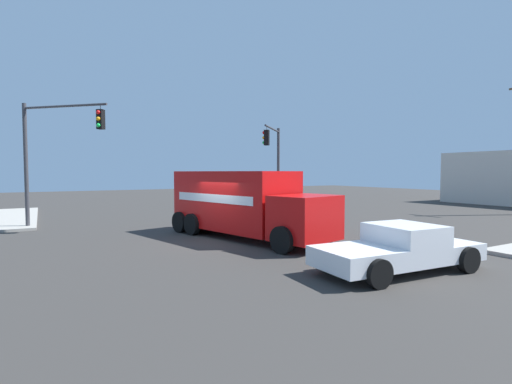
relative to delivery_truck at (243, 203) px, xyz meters
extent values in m
plane|color=#33302D|center=(0.04, -1.05, -1.54)|extent=(100.00, 100.00, 0.00)
cube|color=red|center=(-0.66, -0.16, 0.12)|extent=(6.62, 3.84, 2.62)
cube|color=red|center=(3.43, 0.86, -0.34)|extent=(2.43, 2.79, 1.70)
cube|color=black|center=(4.26, 1.07, 0.00)|extent=(0.57, 1.98, 0.88)
cube|color=#B2B2B7|center=(-3.58, -0.90, -1.35)|extent=(0.75, 2.28, 0.21)
cube|color=white|center=(-0.95, 1.01, 0.25)|extent=(5.07, 1.28, 0.36)
cube|color=white|center=(-0.36, -1.34, 0.25)|extent=(5.07, 1.28, 0.36)
cylinder|color=black|center=(3.08, 2.05, -1.04)|extent=(1.04, 0.51, 1.00)
cylinder|color=black|center=(3.68, -0.36, -1.04)|extent=(1.04, 0.51, 1.00)
cylinder|color=black|center=(-2.42, 0.67, -1.04)|extent=(1.04, 0.51, 1.00)
cylinder|color=black|center=(-1.82, -1.73, -1.04)|extent=(1.04, 0.51, 1.00)
cylinder|color=black|center=(-3.44, 0.42, -1.04)|extent=(1.04, 0.51, 1.00)
cylinder|color=black|center=(-2.84, -1.99, -1.04)|extent=(1.04, 0.51, 1.00)
cylinder|color=#38383D|center=(-7.86, 6.97, 1.48)|extent=(0.20, 0.20, 6.04)
cylinder|color=#38383D|center=(-6.47, 5.59, 4.25)|extent=(2.87, 2.84, 0.12)
cylinder|color=#38383D|center=(-5.33, 4.46, 4.12)|extent=(0.03, 0.03, 0.25)
cube|color=black|center=(-5.33, 4.46, 3.52)|extent=(0.42, 0.42, 0.95)
sphere|color=red|center=(-5.46, 4.33, 3.84)|extent=(0.20, 0.20, 0.20)
sphere|color=#EFA314|center=(-5.46, 4.33, 3.53)|extent=(0.20, 0.20, 0.20)
sphere|color=#19CC4C|center=(-5.46, 4.33, 3.22)|extent=(0.20, 0.20, 0.20)
cylinder|color=#38383D|center=(-8.04, -8.46, 1.76)|extent=(0.20, 0.20, 6.32)
cylinder|color=#38383D|center=(-6.37, -6.71, 4.67)|extent=(3.44, 3.58, 0.12)
cylinder|color=#38383D|center=(-4.93, -5.21, 4.54)|extent=(0.03, 0.03, 0.25)
cube|color=black|center=(-4.93, -5.21, 3.94)|extent=(0.42, 0.42, 0.95)
sphere|color=red|center=(-4.80, -5.33, 4.26)|extent=(0.20, 0.20, 0.20)
sphere|color=#EFA314|center=(-4.80, -5.33, 3.95)|extent=(0.20, 0.20, 0.20)
sphere|color=#19CC4C|center=(-4.80, -5.33, 3.64)|extent=(0.20, 0.20, 0.20)
cube|color=white|center=(7.52, 3.12, -1.01)|extent=(2.04, 1.62, 0.50)
cube|color=white|center=(7.41, 1.53, -0.71)|extent=(2.06, 1.82, 1.10)
cube|color=black|center=(7.41, 1.53, -0.42)|extent=(1.88, 1.54, 0.48)
cube|color=white|center=(7.29, -0.32, -0.99)|extent=(2.08, 2.12, 0.55)
cylinder|color=black|center=(6.50, 3.05, -1.16)|extent=(0.29, 0.77, 0.76)
cylinder|color=black|center=(8.51, 2.92, -1.16)|extent=(0.29, 0.77, 0.76)
cylinder|color=black|center=(6.28, -0.37, -1.16)|extent=(0.29, 0.77, 0.76)
cylinder|color=black|center=(8.28, -0.50, -1.16)|extent=(0.29, 0.77, 0.76)
camera|label=1|loc=(14.92, -7.82, 1.38)|focal=26.64mm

